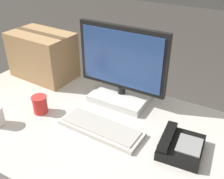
{
  "coord_description": "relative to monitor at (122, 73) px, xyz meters",
  "views": [
    {
      "loc": [
        0.58,
        -0.87,
        1.58
      ],
      "look_at": [
        0.01,
        0.14,
        0.89
      ],
      "focal_mm": 42.0,
      "sensor_mm": 36.0,
      "label": 1
    }
  ],
  "objects": [
    {
      "name": "cardboard_box",
      "position": [
        -0.6,
        0.01,
        -0.02
      ],
      "size": [
        0.42,
        0.28,
        0.3
      ],
      "rotation": [
        0.0,
        0.0,
        -0.05
      ],
      "color": "tan",
      "rests_on": "office_desk"
    },
    {
      "name": "monitor",
      "position": [
        0.0,
        0.0,
        0.0
      ],
      "size": [
        0.52,
        0.26,
        0.44
      ],
      "color": "white",
      "rests_on": "office_desk"
    },
    {
      "name": "desk_phone",
      "position": [
        0.43,
        -0.25,
        -0.14
      ],
      "size": [
        0.2,
        0.22,
        0.08
      ],
      "rotation": [
        0.0,
        0.0,
        0.08
      ],
      "color": "black",
      "rests_on": "office_desk"
    },
    {
      "name": "keyboard",
      "position": [
        0.04,
        -0.3,
        -0.16
      ],
      "size": [
        0.43,
        0.17,
        0.03
      ],
      "rotation": [
        0.0,
        0.0,
        -0.04
      ],
      "color": "beige",
      "rests_on": "office_desk"
    },
    {
      "name": "paper_cup_right",
      "position": [
        -0.32,
        -0.33,
        -0.12
      ],
      "size": [
        0.08,
        0.08,
        0.1
      ],
      "color": "red",
      "rests_on": "office_desk"
    },
    {
      "name": "office_desk",
      "position": [
        0.01,
        -0.29,
        -0.54
      ],
      "size": [
        1.8,
        0.9,
        0.74
      ],
      "color": "beige",
      "rests_on": "ground_plane"
    }
  ]
}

